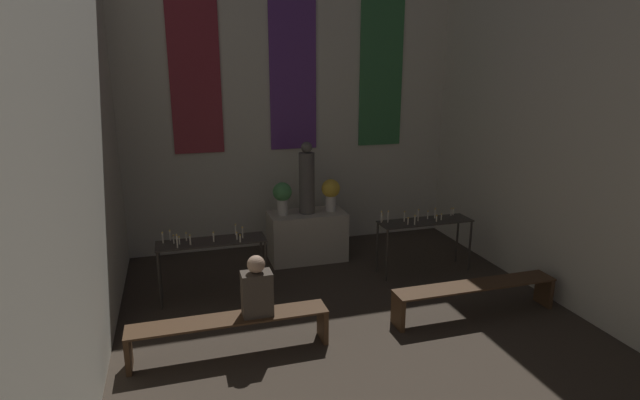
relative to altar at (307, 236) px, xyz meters
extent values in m
cube|color=beige|center=(0.00, 0.99, 2.46)|extent=(6.35, 0.12, 5.79)
cube|color=maroon|center=(-1.71, 0.91, 3.04)|extent=(0.86, 0.03, 3.24)
cube|color=#60337F|center=(0.00, 0.91, 3.04)|extent=(0.86, 0.03, 3.24)
cube|color=#33723F|center=(1.71, 0.91, 3.04)|extent=(0.86, 0.03, 3.24)
cube|color=#BCB29E|center=(0.00, 0.00, 0.00)|extent=(1.33, 0.67, 0.87)
cylinder|color=#5B5651|center=(0.00, 0.00, 0.96)|extent=(0.27, 0.27, 1.06)
sphere|color=#5B5651|center=(0.00, 0.00, 1.58)|extent=(0.19, 0.19, 0.19)
cylinder|color=beige|center=(-0.43, 0.00, 0.58)|extent=(0.18, 0.18, 0.29)
sphere|color=#4C9351|center=(-0.43, 0.00, 0.84)|extent=(0.33, 0.33, 0.33)
cylinder|color=beige|center=(0.43, 0.00, 0.58)|extent=(0.18, 0.18, 0.29)
sphere|color=gold|center=(0.43, 0.00, 0.84)|extent=(0.33, 0.33, 0.33)
cube|color=#332D28|center=(-1.73, -1.06, 0.44)|extent=(1.56, 0.45, 0.02)
cylinder|color=#332D28|center=(-2.48, -1.26, 0.00)|extent=(0.04, 0.04, 0.86)
cylinder|color=#332D28|center=(-0.97, -1.26, 0.00)|extent=(0.04, 0.04, 0.86)
cylinder|color=#332D28|center=(-2.48, -0.87, 0.00)|extent=(0.04, 0.04, 0.86)
cylinder|color=#332D28|center=(-0.97, -0.87, 0.00)|extent=(0.04, 0.04, 0.86)
cylinder|color=silver|center=(-1.36, -1.11, 0.50)|extent=(0.02, 0.02, 0.10)
sphere|color=#F9CC4C|center=(-1.36, -1.11, 0.56)|extent=(0.02, 0.02, 0.02)
cylinder|color=silver|center=(-1.27, -1.06, 0.53)|extent=(0.02, 0.02, 0.15)
sphere|color=#F9CC4C|center=(-1.27, -1.06, 0.62)|extent=(0.02, 0.02, 0.02)
cylinder|color=silver|center=(-2.25, -1.02, 0.51)|extent=(0.02, 0.02, 0.11)
sphere|color=#F9CC4C|center=(-2.25, -1.02, 0.57)|extent=(0.02, 0.02, 0.02)
cylinder|color=silver|center=(-1.33, -1.24, 0.50)|extent=(0.02, 0.02, 0.10)
sphere|color=#F9CC4C|center=(-1.33, -1.24, 0.56)|extent=(0.02, 0.02, 0.02)
cylinder|color=silver|center=(-2.20, -1.22, 0.54)|extent=(0.02, 0.02, 0.18)
sphere|color=#F9CC4C|center=(-2.20, -1.22, 0.64)|extent=(0.02, 0.02, 0.02)
cylinder|color=silver|center=(-1.35, -0.90, 0.53)|extent=(0.02, 0.02, 0.15)
sphere|color=#F9CC4C|center=(-1.35, -0.90, 0.61)|extent=(0.02, 0.02, 0.02)
cylinder|color=silver|center=(-2.02, -1.15, 0.52)|extent=(0.02, 0.02, 0.13)
sphere|color=#F9CC4C|center=(-2.02, -1.15, 0.60)|extent=(0.02, 0.02, 0.02)
cylinder|color=silver|center=(-2.40, -0.97, 0.53)|extent=(0.02, 0.02, 0.15)
sphere|color=#F9CC4C|center=(-2.40, -0.97, 0.61)|extent=(0.02, 0.02, 0.02)
cylinder|color=silver|center=(-2.02, -1.14, 0.50)|extent=(0.02, 0.02, 0.09)
sphere|color=#F9CC4C|center=(-2.02, -1.14, 0.55)|extent=(0.02, 0.02, 0.02)
cylinder|color=silver|center=(-2.07, -0.96, 0.51)|extent=(0.02, 0.02, 0.11)
sphere|color=#F9CC4C|center=(-2.07, -0.96, 0.57)|extent=(0.02, 0.02, 0.02)
cylinder|color=silver|center=(-2.17, -1.08, 0.50)|extent=(0.02, 0.02, 0.10)
sphere|color=#F9CC4C|center=(-2.17, -1.08, 0.57)|extent=(0.02, 0.02, 0.02)
cylinder|color=silver|center=(-1.69, -1.11, 0.52)|extent=(0.02, 0.02, 0.13)
sphere|color=#F9CC4C|center=(-1.69, -1.11, 0.59)|extent=(0.02, 0.02, 0.02)
cylinder|color=silver|center=(-2.30, -0.87, 0.52)|extent=(0.02, 0.02, 0.14)
sphere|color=#F9CC4C|center=(-2.30, -0.87, 0.60)|extent=(0.02, 0.02, 0.02)
cube|color=#332D28|center=(1.73, -1.06, 0.44)|extent=(1.56, 0.45, 0.02)
cylinder|color=#332D28|center=(0.97, -1.26, 0.00)|extent=(0.04, 0.04, 0.86)
cylinder|color=#332D28|center=(2.48, -1.26, 0.00)|extent=(0.04, 0.04, 0.86)
cylinder|color=#332D28|center=(0.97, -0.87, 0.00)|extent=(0.04, 0.04, 0.86)
cylinder|color=#332D28|center=(2.48, -0.87, 0.00)|extent=(0.04, 0.04, 0.86)
cylinder|color=silver|center=(1.94, -0.99, 0.53)|extent=(0.02, 0.02, 0.15)
sphere|color=#F9CC4C|center=(1.94, -0.99, 0.62)|extent=(0.02, 0.02, 0.02)
cylinder|color=silver|center=(1.37, -1.01, 0.53)|extent=(0.02, 0.02, 0.16)
sphere|color=#F9CC4C|center=(1.37, -1.01, 0.62)|extent=(0.02, 0.02, 0.02)
cylinder|color=silver|center=(1.46, -1.21, 0.52)|extent=(0.02, 0.02, 0.14)
sphere|color=#F9CC4C|center=(1.46, -1.21, 0.60)|extent=(0.02, 0.02, 0.02)
cylinder|color=silver|center=(1.81, -0.99, 0.51)|extent=(0.02, 0.02, 0.12)
sphere|color=#F9CC4C|center=(1.81, -0.99, 0.59)|extent=(0.02, 0.02, 0.02)
cylinder|color=silver|center=(1.60, -1.04, 0.54)|extent=(0.02, 0.02, 0.18)
sphere|color=#F9CC4C|center=(1.60, -1.04, 0.64)|extent=(0.02, 0.02, 0.02)
cylinder|color=silver|center=(1.03, -0.90, 0.50)|extent=(0.02, 0.02, 0.10)
sphere|color=#F9CC4C|center=(1.03, -0.90, 0.57)|extent=(0.02, 0.02, 0.02)
cylinder|color=silver|center=(2.00, -1.10, 0.50)|extent=(0.02, 0.02, 0.09)
sphere|color=#F9CC4C|center=(2.00, -1.10, 0.55)|extent=(0.02, 0.02, 0.02)
cylinder|color=silver|center=(1.00, -0.94, 0.54)|extent=(0.02, 0.02, 0.17)
sphere|color=#F9CC4C|center=(1.00, -0.94, 0.63)|extent=(0.02, 0.02, 0.02)
cylinder|color=silver|center=(2.34, -0.90, 0.50)|extent=(0.02, 0.02, 0.10)
sphere|color=#F9CC4C|center=(2.34, -0.90, 0.57)|extent=(0.02, 0.02, 0.02)
cylinder|color=silver|center=(1.36, -1.18, 0.50)|extent=(0.02, 0.02, 0.10)
sphere|color=#F9CC4C|center=(1.36, -1.18, 0.57)|extent=(0.02, 0.02, 0.02)
cylinder|color=silver|center=(1.10, -0.97, 0.54)|extent=(0.02, 0.02, 0.17)
sphere|color=#F9CC4C|center=(1.10, -0.97, 0.64)|extent=(0.02, 0.02, 0.02)
cylinder|color=silver|center=(2.29, -0.92, 0.51)|extent=(0.02, 0.02, 0.11)
sphere|color=#F9CC4C|center=(2.29, -0.92, 0.57)|extent=(0.02, 0.02, 0.02)
cylinder|color=silver|center=(1.87, -1.16, 0.50)|extent=(0.02, 0.02, 0.09)
sphere|color=#F9CC4C|center=(1.87, -1.16, 0.56)|extent=(0.02, 0.02, 0.02)
cube|color=#4C331E|center=(-1.67, -2.66, 0.02)|extent=(2.36, 0.36, 0.03)
cube|color=#4C331E|center=(-2.81, -2.66, -0.21)|extent=(0.06, 0.32, 0.44)
cube|color=#4C331E|center=(-0.52, -2.66, -0.21)|extent=(0.06, 0.32, 0.44)
cube|color=#4C331E|center=(1.67, -2.66, 0.02)|extent=(2.36, 0.36, 0.03)
cube|color=#4C331E|center=(0.52, -2.66, -0.21)|extent=(0.06, 0.32, 0.44)
cube|color=#4C331E|center=(2.81, -2.66, -0.21)|extent=(0.06, 0.32, 0.44)
cube|color=#4C4238|center=(-1.33, -2.66, 0.30)|extent=(0.36, 0.24, 0.54)
sphere|color=tan|center=(-1.33, -2.66, 0.68)|extent=(0.21, 0.21, 0.21)
camera|label=1|loc=(-2.15, -8.07, 2.91)|focal=28.00mm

